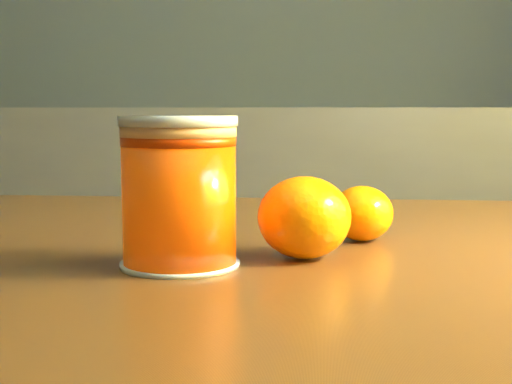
{
  "coord_description": "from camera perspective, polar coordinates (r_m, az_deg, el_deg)",
  "views": [
    {
      "loc": [
        0.73,
        -0.42,
        0.89
      ],
      "look_at": [
        0.7,
        0.12,
        0.83
      ],
      "focal_mm": 50.0,
      "sensor_mm": 36.0,
      "label": 1
    }
  ],
  "objects": [
    {
      "name": "kitchen_counter",
      "position": [
        2.05,
        -18.26,
        -6.26
      ],
      "size": [
        3.15,
        0.6,
        0.9
      ],
      "primitive_type": "cube",
      "color": "#4A4B4F",
      "rests_on": "ground"
    },
    {
      "name": "orange_back",
      "position": [
        0.65,
        8.47,
        -1.7
      ],
      "size": [
        0.07,
        0.07,
        0.05
      ],
      "primitive_type": "ellipsoid",
      "rotation": [
        0.0,
        0.0,
        0.35
      ],
      "color": "orange",
      "rests_on": "table"
    },
    {
      "name": "table",
      "position": [
        0.63,
        7.9,
        -13.69
      ],
      "size": [
        1.07,
        0.77,
        0.78
      ],
      "rotation": [
        0.0,
        0.0,
        -0.05
      ],
      "color": "brown",
      "rests_on": "ground"
    },
    {
      "name": "orange_front",
      "position": [
        0.57,
        3.89,
        -2.04
      ],
      "size": [
        0.1,
        0.1,
        0.07
      ],
      "primitive_type": "ellipsoid",
      "rotation": [
        0.0,
        0.0,
        -0.39
      ],
      "color": "orange",
      "rests_on": "table"
    },
    {
      "name": "juice_glass",
      "position": [
        0.54,
        -6.16,
        -0.06
      ],
      "size": [
        0.09,
        0.09,
        0.11
      ],
      "rotation": [
        0.0,
        0.0,
        -0.27
      ],
      "color": "#EC4804",
      "rests_on": "table"
    }
  ]
}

